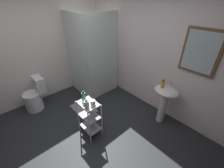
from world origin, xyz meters
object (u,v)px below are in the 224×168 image
pedestal_sink (165,98)px  hand_soap_bottle (163,84)px  rinse_cup (93,103)px  lotion_bottle_white (87,104)px  shower_stall (93,75)px  storage_cart (90,117)px  bath_mat (83,108)px  toilet (35,97)px  body_wash_bottle_green (84,97)px

pedestal_sink → hand_soap_bottle: (-0.08, -0.04, 0.30)m
rinse_cup → lotion_bottle_white: bearing=-88.6°
shower_stall → storage_cart: shower_stall is taller
lotion_bottle_white → shower_stall: bearing=142.0°
pedestal_sink → rinse_cup: 1.40m
bath_mat → lotion_bottle_white: bearing=-23.8°
toilet → body_wash_bottle_green: body_wash_bottle_green is taller
shower_stall → hand_soap_bottle: 1.89m
body_wash_bottle_green → bath_mat: (-0.62, 0.29, -0.82)m
toilet → bath_mat: size_ratio=1.27×
body_wash_bottle_green → bath_mat: body_wash_bottle_green is taller
pedestal_sink → rinse_cup: bearing=-115.6°
pedestal_sink → body_wash_bottle_green: size_ratio=4.06×
hand_soap_bottle → lotion_bottle_white: (-0.52, -1.33, -0.06)m
body_wash_bottle_green → lotion_bottle_white: bearing=-19.2°
hand_soap_bottle → storage_cart: bearing=-116.0°
hand_soap_bottle → bath_mat: size_ratio=0.26×
lotion_bottle_white → bath_mat: (-0.80, 0.35, -0.81)m
hand_soap_bottle → bath_mat: 1.85m
hand_soap_bottle → rinse_cup: 1.32m
hand_soap_bottle → toilet: bearing=-139.9°
toilet → body_wash_bottle_green: bearing=19.3°
bath_mat → hand_soap_bottle: bearing=36.5°
shower_stall → storage_cart: size_ratio=2.70×
lotion_bottle_white → bath_mat: lotion_bottle_white is taller
storage_cart → lotion_bottle_white: 0.40m
shower_stall → rinse_cup: 1.61m
body_wash_bottle_green → shower_stall: bearing=139.5°
body_wash_bottle_green → rinse_cup: 0.19m
pedestal_sink → hand_soap_bottle: size_ratio=5.17×
toilet → bath_mat: bearing=45.5°
pedestal_sink → storage_cart: pedestal_sink is taller
body_wash_bottle_green → rinse_cup: bearing=16.7°
toilet → body_wash_bottle_green: (1.37, 0.48, 0.51)m
lotion_bottle_white → bath_mat: size_ratio=0.28×
shower_stall → bath_mat: (0.50, -0.67, -0.45)m
rinse_cup → storage_cart: bearing=-158.0°
hand_soap_bottle → lotion_bottle_white: bearing=-111.3°
body_wash_bottle_green → rinse_cup: (0.18, 0.05, -0.04)m
pedestal_sink → storage_cart: (-0.69, -1.28, -0.14)m
shower_stall → toilet: bearing=-100.0°
toilet → rinse_cup: 1.71m
pedestal_sink → storage_cart: 1.46m
body_wash_bottle_green → bath_mat: bearing=154.9°
shower_stall → toilet: size_ratio=2.63×
storage_cart → rinse_cup: size_ratio=7.96×
pedestal_sink → lotion_bottle_white: (-0.59, -1.36, 0.23)m
pedestal_sink → bath_mat: bearing=-144.1°
storage_cart → body_wash_bottle_green: 0.40m
toilet → hand_soap_bottle: hand_soap_bottle is taller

